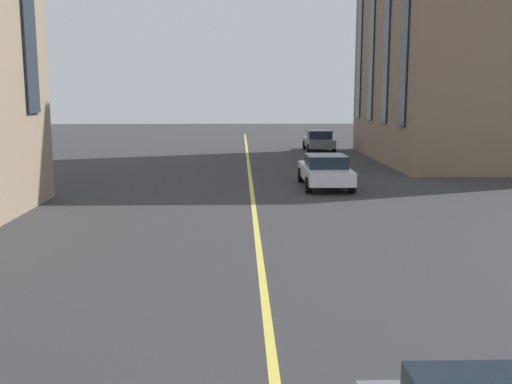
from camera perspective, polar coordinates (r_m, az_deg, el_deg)
The scene contains 4 objects.
lane_centre_line at distance 17.16m, azimuth 0.01°, elevation -3.44°, with size 80.00×0.16×0.01m.
car_grey_parked_a at distance 40.33m, azimuth 6.12°, elevation 4.97°, with size 3.90×1.89×1.40m.
car_white_trailing at distance 24.55m, azimuth 6.73°, elevation 2.08°, with size 4.40×1.95×1.37m.
building_right_near at distance 37.31m, azimuth 22.23°, elevation 15.38°, with size 14.42×13.28×16.22m.
Camera 1 is at (3.28, 0.45, 3.85)m, focal length 41.29 mm.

